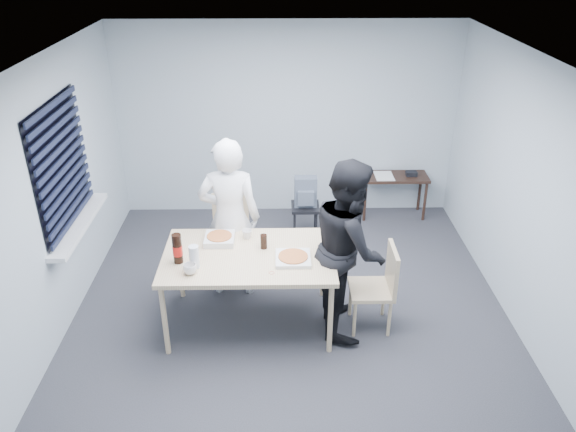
{
  "coord_description": "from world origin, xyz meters",
  "views": [
    {
      "loc": [
        -0.11,
        -4.7,
        3.6
      ],
      "look_at": [
        -0.03,
        0.1,
        1.12
      ],
      "focal_mm": 35.0,
      "sensor_mm": 36.0,
      "label": 1
    }
  ],
  "objects_px": {
    "person_white": "(230,219)",
    "chair_right": "(380,283)",
    "soda_bottle": "(177,249)",
    "backpack": "(306,192)",
    "side_table": "(394,181)",
    "chair_far": "(231,227)",
    "stool": "(305,213)",
    "dining_table": "(249,260)",
    "mug_b": "(247,234)",
    "mug_a": "(190,269)",
    "person_black": "(349,247)"
  },
  "relations": [
    {
      "from": "person_white",
      "to": "chair_right",
      "type": "bearing_deg",
      "value": 156.27
    },
    {
      "from": "person_white",
      "to": "soda_bottle",
      "type": "bearing_deg",
      "value": 58.95
    },
    {
      "from": "person_white",
      "to": "backpack",
      "type": "xyz_separation_m",
      "value": [
        0.85,
        1.09,
        -0.21
      ]
    },
    {
      "from": "side_table",
      "to": "soda_bottle",
      "type": "height_order",
      "value": "soda_bottle"
    },
    {
      "from": "chair_far",
      "to": "stool",
      "type": "relative_size",
      "value": 1.83
    },
    {
      "from": "dining_table",
      "to": "mug_b",
      "type": "bearing_deg",
      "value": 94.87
    },
    {
      "from": "chair_far",
      "to": "stool",
      "type": "height_order",
      "value": "chair_far"
    },
    {
      "from": "dining_table",
      "to": "stool",
      "type": "xyz_separation_m",
      "value": [
        0.63,
        1.69,
        -0.37
      ]
    },
    {
      "from": "chair_far",
      "to": "person_white",
      "type": "bearing_deg",
      "value": -84.78
    },
    {
      "from": "stool",
      "to": "backpack",
      "type": "xyz_separation_m",
      "value": [
        -0.0,
        -0.01,
        0.3
      ]
    },
    {
      "from": "soda_bottle",
      "to": "dining_table",
      "type": "bearing_deg",
      "value": 11.14
    },
    {
      "from": "stool",
      "to": "mug_a",
      "type": "relative_size",
      "value": 3.94
    },
    {
      "from": "chair_right",
      "to": "side_table",
      "type": "distance_m",
      "value": 2.51
    },
    {
      "from": "stool",
      "to": "mug_a",
      "type": "xyz_separation_m",
      "value": [
        -1.14,
        -2.02,
        0.48
      ]
    },
    {
      "from": "backpack",
      "to": "soda_bottle",
      "type": "relative_size",
      "value": 1.32
    },
    {
      "from": "person_white",
      "to": "soda_bottle",
      "type": "height_order",
      "value": "person_white"
    },
    {
      "from": "side_table",
      "to": "mug_b",
      "type": "height_order",
      "value": "mug_b"
    },
    {
      "from": "mug_a",
      "to": "soda_bottle",
      "type": "distance_m",
      "value": 0.26
    },
    {
      "from": "person_white",
      "to": "side_table",
      "type": "xyz_separation_m",
      "value": [
        2.09,
        1.78,
        -0.37
      ]
    },
    {
      "from": "mug_a",
      "to": "person_black",
      "type": "bearing_deg",
      "value": 11.61
    },
    {
      "from": "chair_right",
      "to": "person_white",
      "type": "bearing_deg",
      "value": 156.27
    },
    {
      "from": "chair_right",
      "to": "person_black",
      "type": "bearing_deg",
      "value": 170.84
    },
    {
      "from": "dining_table",
      "to": "backpack",
      "type": "xyz_separation_m",
      "value": [
        0.63,
        1.68,
        -0.07
      ]
    },
    {
      "from": "person_white",
      "to": "chair_far",
      "type": "bearing_deg",
      "value": -84.78
    },
    {
      "from": "backpack",
      "to": "mug_a",
      "type": "bearing_deg",
      "value": -122.25
    },
    {
      "from": "chair_far",
      "to": "chair_right",
      "type": "distance_m",
      "value": 1.93
    },
    {
      "from": "mug_b",
      "to": "soda_bottle",
      "type": "height_order",
      "value": "soda_bottle"
    },
    {
      "from": "stool",
      "to": "backpack",
      "type": "bearing_deg",
      "value": -90.0
    },
    {
      "from": "stool",
      "to": "mug_b",
      "type": "relative_size",
      "value": 4.85
    },
    {
      "from": "dining_table",
      "to": "chair_right",
      "type": "xyz_separation_m",
      "value": [
        1.28,
        -0.07,
        -0.23
      ]
    },
    {
      "from": "chair_far",
      "to": "person_black",
      "type": "distance_m",
      "value": 1.69
    },
    {
      "from": "side_table",
      "to": "soda_bottle",
      "type": "distance_m",
      "value": 3.57
    },
    {
      "from": "chair_right",
      "to": "person_black",
      "type": "xyz_separation_m",
      "value": [
        -0.32,
        0.05,
        0.37
      ]
    },
    {
      "from": "stool",
      "to": "person_white",
      "type": "bearing_deg",
      "value": -127.4
    },
    {
      "from": "chair_right",
      "to": "backpack",
      "type": "bearing_deg",
      "value": 110.42
    },
    {
      "from": "backpack",
      "to": "mug_a",
      "type": "distance_m",
      "value": 2.31
    },
    {
      "from": "side_table",
      "to": "mug_a",
      "type": "height_order",
      "value": "mug_a"
    },
    {
      "from": "mug_a",
      "to": "stool",
      "type": "bearing_deg",
      "value": 60.55
    },
    {
      "from": "chair_far",
      "to": "person_black",
      "type": "height_order",
      "value": "person_black"
    },
    {
      "from": "mug_b",
      "to": "stool",
      "type": "bearing_deg",
      "value": 64.56
    },
    {
      "from": "mug_b",
      "to": "person_white",
      "type": "bearing_deg",
      "value": 125.6
    },
    {
      "from": "mug_b",
      "to": "soda_bottle",
      "type": "bearing_deg",
      "value": -144.41
    },
    {
      "from": "mug_b",
      "to": "soda_bottle",
      "type": "relative_size",
      "value": 0.34
    },
    {
      "from": "backpack",
      "to": "mug_b",
      "type": "distance_m",
      "value": 1.52
    },
    {
      "from": "chair_far",
      "to": "side_table",
      "type": "height_order",
      "value": "chair_far"
    },
    {
      "from": "person_black",
      "to": "mug_a",
      "type": "height_order",
      "value": "person_black"
    },
    {
      "from": "dining_table",
      "to": "soda_bottle",
      "type": "distance_m",
      "value": 0.69
    },
    {
      "from": "chair_right",
      "to": "mug_a",
      "type": "bearing_deg",
      "value": -172.04
    },
    {
      "from": "dining_table",
      "to": "mug_a",
      "type": "height_order",
      "value": "mug_a"
    },
    {
      "from": "person_white",
      "to": "person_black",
      "type": "xyz_separation_m",
      "value": [
        1.18,
        -0.61,
        0.0
      ]
    }
  ]
}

